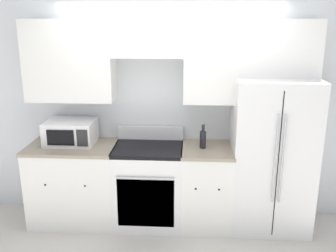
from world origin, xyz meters
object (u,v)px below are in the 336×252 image
Objects in this scene: refrigerator at (270,154)px; bottle at (203,139)px; oven_range at (149,185)px; microwave at (71,132)px.

refrigerator reaches higher than bottle.
bottle is at bearing -176.04° from refrigerator.
oven_range is 2.00× the size of microwave.
refrigerator reaches higher than oven_range.
microwave is at bearing 179.67° from refrigerator.
oven_range is at bearing -4.69° from microwave.
refrigerator is 0.79m from bottle.
oven_range is 1.43m from refrigerator.
bottle is (0.61, 0.01, 0.57)m from oven_range.
bottle is (-0.76, -0.05, 0.18)m from refrigerator.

